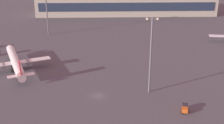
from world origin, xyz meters
name	(u,v)px	position (x,y,z in m)	size (l,w,h in m)	color
ground_plane	(98,96)	(0.00, 0.00, 0.00)	(416.00, 416.00, 0.00)	#4C4C51
terminal_building	(126,3)	(19.35, 131.43, 8.09)	(132.84, 22.40, 16.40)	#B2AD99
airplane_terminal_side	(15,62)	(-36.32, 24.92, 3.76)	(29.28, 37.11, 9.96)	silver
cargo_loader	(185,108)	(29.11, -11.77, 1.18)	(2.98, 4.51, 2.25)	#D85919
apron_light_central	(151,51)	(19.10, 2.70, 16.19)	(4.80, 0.90, 28.62)	slate
apron_light_east	(47,10)	(-30.79, 78.00, 15.05)	(4.80, 0.90, 26.39)	slate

